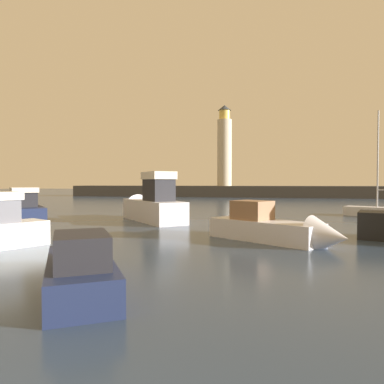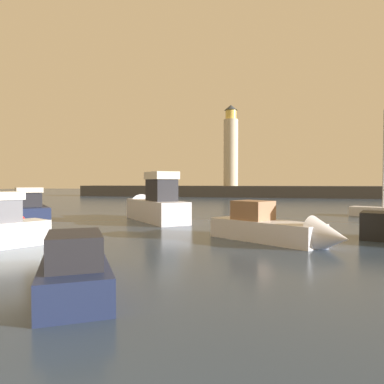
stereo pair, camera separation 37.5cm
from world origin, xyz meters
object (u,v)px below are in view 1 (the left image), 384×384
(motorboat_1, at_px, (150,205))
(motorboat_5, at_px, (79,264))
(motorboat_3, at_px, (22,209))
(lighthouse, at_px, (224,148))
(mooring_buoy, at_px, (13,224))
(motorboat_0, at_px, (279,229))

(motorboat_1, xyz_separation_m, motorboat_5, (3.34, -15.95, -0.57))
(motorboat_5, bearing_deg, motorboat_3, 131.50)
(lighthouse, xyz_separation_m, mooring_buoy, (-5.70, -51.31, -8.94))
(lighthouse, bearing_deg, motorboat_0, -80.75)
(motorboat_3, bearing_deg, mooring_buoy, -55.73)
(motorboat_3, bearing_deg, lighthouse, 77.18)
(mooring_buoy, bearing_deg, lighthouse, 83.66)
(motorboat_1, bearing_deg, motorboat_0, -41.76)
(motorboat_0, relative_size, motorboat_5, 1.16)
(lighthouse, height_order, motorboat_3, lighthouse)
(motorboat_1, relative_size, mooring_buoy, 7.54)
(motorboat_3, bearing_deg, motorboat_0, -19.78)
(lighthouse, xyz_separation_m, motorboat_0, (8.37, -51.41, -8.83))
(motorboat_0, bearing_deg, mooring_buoy, 179.61)
(motorboat_5, bearing_deg, mooring_buoy, 136.40)
(lighthouse, relative_size, motorboat_3, 2.08)
(motorboat_3, relative_size, mooring_buoy, 7.21)
(lighthouse, xyz_separation_m, motorboat_1, (-0.55, -43.44, -8.34))
(lighthouse, distance_m, motorboat_0, 52.83)
(motorboat_1, bearing_deg, lighthouse, 89.28)
(lighthouse, bearing_deg, motorboat_1, -90.72)
(motorboat_3, height_order, mooring_buoy, motorboat_3)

